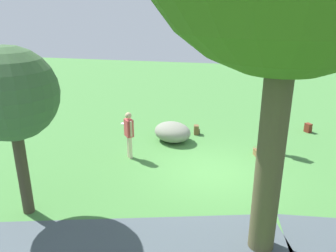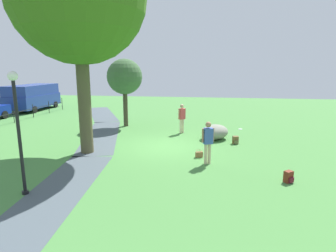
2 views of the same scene
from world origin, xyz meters
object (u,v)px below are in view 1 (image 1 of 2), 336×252
young_tree_near_path (11,95)px  woman_with_handbag (280,128)px  man_near_boulder (129,132)px  frisbee_on_grass (123,123)px  lawn_boulder (172,132)px  backpack_by_boulder (196,130)px  spare_backpack_on_lawn (308,128)px  handbag_on_grass (256,152)px

young_tree_near_path → woman_with_handbag: young_tree_near_path is taller
young_tree_near_path → man_near_boulder: (-1.50, -3.90, -2.21)m
young_tree_near_path → woman_with_handbag: size_ratio=2.53×
frisbee_on_grass → woman_with_handbag: bearing=164.1°
lawn_boulder → backpack_by_boulder: lawn_boulder is taller
lawn_boulder → woman_with_handbag: (-4.15, 0.35, 0.62)m
man_near_boulder → backpack_by_boulder: (-2.02, -2.97, -0.82)m
young_tree_near_path → man_near_boulder: young_tree_near_path is taller
woman_with_handbag → backpack_by_boulder: (3.30, -1.37, -0.82)m
frisbee_on_grass → man_near_boulder: bearing=114.1°
young_tree_near_path → woman_with_handbag: bearing=-141.1°
spare_backpack_on_lawn → young_tree_near_path: bearing=44.8°
spare_backpack_on_lawn → frisbee_on_grass: spare_backpack_on_lawn is taller
backpack_by_boulder → spare_backpack_on_lawn: 4.99m
young_tree_near_path → frisbee_on_grass: young_tree_near_path is taller
woman_with_handbag → handbag_on_grass: (0.80, 0.37, -0.87)m
woman_with_handbag → man_near_boulder: woman_with_handbag is taller
young_tree_near_path → handbag_on_grass: 8.49m
backpack_by_boulder → young_tree_near_path: bearing=62.9°
backpack_by_boulder → frisbee_on_grass: (3.62, -0.60, -0.18)m
frisbee_on_grass → lawn_boulder: bearing=149.7°
handbag_on_grass → frisbee_on_grass: size_ratio=1.51×
woman_with_handbag → frisbee_on_grass: woman_with_handbag is taller
backpack_by_boulder → lawn_boulder: bearing=50.4°
lawn_boulder → frisbee_on_grass: 3.23m
woman_with_handbag → spare_backpack_on_lawn: (-1.49, -2.76, -0.82)m
woman_with_handbag → handbag_on_grass: woman_with_handbag is taller
backpack_by_boulder → man_near_boulder: bearing=55.8°
young_tree_near_path → man_near_boulder: size_ratio=2.54×
handbag_on_grass → spare_backpack_on_lawn: size_ratio=0.87×
handbag_on_grass → backpack_by_boulder: bearing=-34.8°
man_near_boulder → frisbee_on_grass: bearing=-65.9°
man_near_boulder → spare_backpack_on_lawn: size_ratio=4.33×
backpack_by_boulder → frisbee_on_grass: backpack_by_boulder is taller
young_tree_near_path → frisbee_on_grass: size_ratio=19.16×
lawn_boulder → frisbee_on_grass: size_ratio=8.96×
young_tree_near_path → handbag_on_grass: bearing=-139.5°
lawn_boulder → handbag_on_grass: bearing=167.9°
backpack_by_boulder → spare_backpack_on_lawn: same height
backpack_by_boulder → frisbee_on_grass: bearing=-9.4°
handbag_on_grass → young_tree_near_path: bearing=40.5°
backpack_by_boulder → spare_backpack_on_lawn: size_ratio=1.00×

